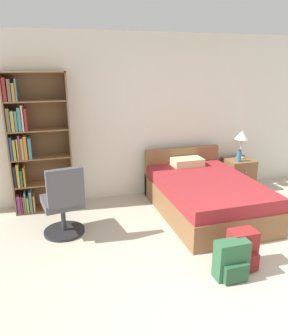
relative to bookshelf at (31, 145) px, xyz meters
name	(u,v)px	position (x,y,z in m)	size (l,w,h in m)	color
ground_plane	(278,322)	(2.01, -3.02, -1.01)	(14.00, 14.00, 0.00)	#BCB29E
wall_back	(158,117)	(2.01, 0.21, 0.29)	(9.00, 0.06, 2.60)	silver
bookshelf	(31,145)	(0.00, 0.00, 0.00)	(0.86, 0.31, 2.04)	brown
bed	(205,195)	(2.40, -0.83, -0.73)	(1.31, 1.94, 0.79)	brown
office_chair	(64,204)	(0.36, -0.95, -0.57)	(0.55, 0.62, 0.97)	#232326
nightstand	(238,174)	(3.39, -0.13, -0.73)	(0.46, 0.50, 0.55)	brown
table_lamp	(242,136)	(3.44, -0.09, -0.06)	(0.26, 0.26, 0.49)	#B2B2B7
water_bottle	(239,156)	(3.31, -0.25, -0.36)	(0.08, 0.08, 0.20)	teal
backpack_red	(243,250)	(2.17, -2.20, -0.81)	(0.29, 0.28, 0.43)	maroon
backpack_green	(232,261)	(1.95, -2.34, -0.81)	(0.35, 0.23, 0.42)	#2D603D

